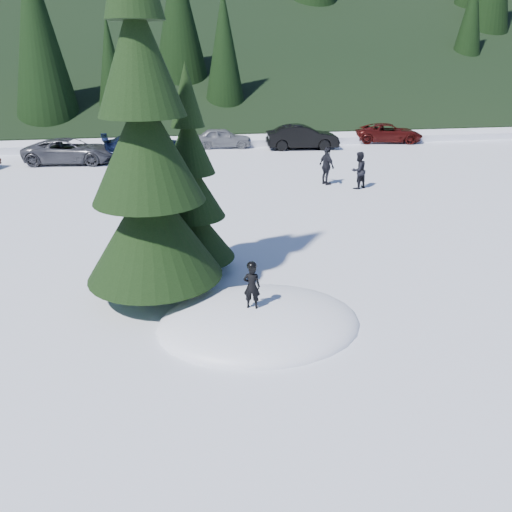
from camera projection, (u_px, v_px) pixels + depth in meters
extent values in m
plane|color=white|center=(259.00, 324.00, 10.97)|extent=(200.00, 200.00, 0.00)
ellipsoid|color=white|center=(259.00, 324.00, 10.97)|extent=(4.48, 3.52, 0.96)
cylinder|color=#301D10|center=(156.00, 270.00, 11.98)|extent=(0.38, 0.38, 1.40)
cone|color=black|center=(152.00, 227.00, 11.57)|extent=(3.20, 3.20, 2.46)
cone|color=black|center=(146.00, 146.00, 10.87)|extent=(2.54, 2.54, 2.46)
cone|color=black|center=(138.00, 54.00, 10.17)|extent=(1.88, 1.88, 2.46)
cylinder|color=#301D10|center=(194.00, 253.00, 13.50)|extent=(0.26, 0.26, 1.00)
cone|color=black|center=(193.00, 230.00, 13.25)|extent=(2.20, 2.20, 1.52)
cone|color=black|center=(191.00, 188.00, 12.82)|extent=(1.75, 1.75, 1.52)
cone|color=black|center=(189.00, 143.00, 12.38)|extent=(1.29, 1.29, 1.52)
cone|color=black|center=(186.00, 94.00, 11.95)|extent=(0.84, 0.84, 1.52)
imported|color=black|center=(252.00, 287.00, 10.48)|extent=(0.42, 0.34, 0.99)
imported|color=black|center=(358.00, 170.00, 21.70)|extent=(0.97, 0.90, 1.61)
imported|color=black|center=(327.00, 166.00, 22.34)|extent=(0.71, 1.07, 1.68)
imported|color=#44454B|center=(70.00, 151.00, 26.81)|extent=(5.01, 2.80, 1.32)
imported|color=black|center=(149.00, 146.00, 27.89)|extent=(5.30, 2.71, 1.47)
imported|color=gray|center=(222.00, 138.00, 31.31)|extent=(3.71, 1.76, 1.23)
imported|color=black|center=(302.00, 137.00, 30.83)|extent=(4.57, 1.98, 1.46)
imported|color=#3F0D0B|center=(388.00, 133.00, 33.22)|extent=(4.75, 2.93, 1.23)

